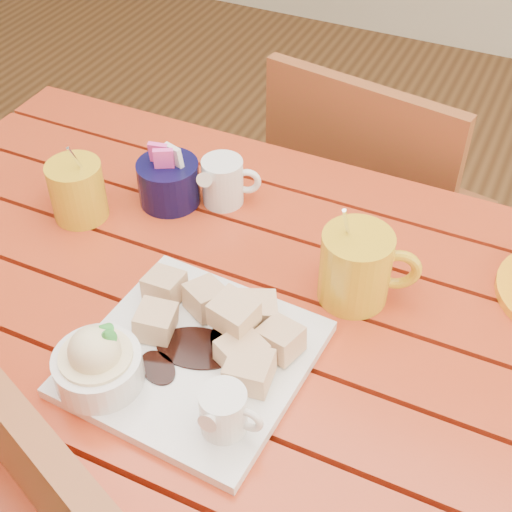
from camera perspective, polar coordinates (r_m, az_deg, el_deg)
The scene contains 7 objects.
table at distance 1.09m, azimuth -2.85°, elevation -7.59°, with size 1.20×0.79×0.75m.
dessert_plate at distance 0.91m, azimuth -6.55°, elevation -7.81°, with size 0.30×0.30×0.11m.
coffee_mug_left at distance 1.16m, azimuth -14.18°, elevation 5.22°, with size 0.12×0.09×0.15m.
coffee_mug_right at distance 0.99m, azimuth 8.14°, elevation -0.82°, with size 0.14×0.10×0.17m.
cream_pitcher at distance 1.16m, azimuth -2.62°, elevation 6.01°, with size 0.10×0.08×0.08m.
sugar_caddy at distance 1.17m, azimuth -7.01°, elevation 5.95°, with size 0.10×0.10×0.11m.
chair_far at distance 1.60m, azimuth 9.12°, elevation 3.05°, with size 0.46×0.46×0.85m.
Camera 1 is at (0.35, -0.61, 1.48)m, focal length 50.00 mm.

